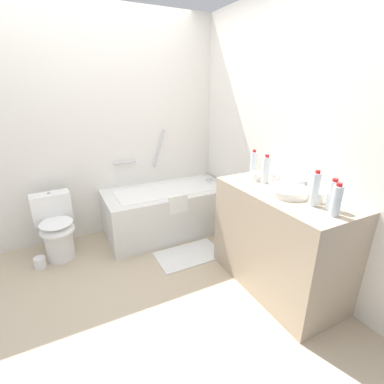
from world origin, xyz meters
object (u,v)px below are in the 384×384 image
object	(u,v)px
sink_faucet	(305,187)
water_bottle_3	(336,201)
water_bottle_4	(332,195)
toilet_paper_roll	(40,262)
drinking_glass_0	(318,198)
bathtub	(168,209)
water_bottle_2	(315,189)
water_bottle_0	(266,170)
drinking_glass_1	(276,180)
drinking_glass_2	(256,176)
bath_mat	(189,255)
toilet	(56,227)
water_bottle_1	(253,164)
sink_basin	(288,191)

from	to	relation	value
sink_faucet	water_bottle_3	world-z (taller)	water_bottle_3
sink_faucet	water_bottle_4	world-z (taller)	water_bottle_4
water_bottle_3	toilet_paper_roll	bearing A→B (deg)	137.62
water_bottle_4	drinking_glass_0	world-z (taller)	water_bottle_4
bathtub	water_bottle_3	world-z (taller)	bathtub
bathtub	water_bottle_2	distance (m)	1.86
sink_faucet	water_bottle_0	world-z (taller)	water_bottle_0
drinking_glass_1	drinking_glass_2	world-z (taller)	drinking_glass_1
drinking_glass_2	bath_mat	distance (m)	1.12
toilet	drinking_glass_2	size ratio (longest dim) A/B	8.28
sink_faucet	water_bottle_3	bearing A→B (deg)	-115.08
bathtub	drinking_glass_2	bearing A→B (deg)	-66.15
sink_faucet	water_bottle_2	distance (m)	0.32
toilet	drinking_glass_2	distance (m)	2.07
water_bottle_0	bath_mat	distance (m)	1.23
water_bottle_1	water_bottle_4	size ratio (longest dim) A/B	1.13
water_bottle_0	water_bottle_3	bearing A→B (deg)	-93.32
sink_basin	drinking_glass_1	size ratio (longest dim) A/B	3.07
sink_faucet	drinking_glass_1	distance (m)	0.24
sink_faucet	drinking_glass_1	xyz separation A→B (m)	(-0.11, 0.21, 0.02)
toilet_paper_roll	bath_mat	bearing A→B (deg)	-18.96
water_bottle_0	drinking_glass_2	bearing A→B (deg)	108.01
toilet	bath_mat	xyz separation A→B (m)	(1.22, -0.62, -0.33)
toilet	sink_faucet	distance (m)	2.43
water_bottle_3	toilet_paper_roll	distance (m)	2.71
sink_faucet	water_bottle_1	size ratio (longest dim) A/B	0.60
drinking_glass_1	drinking_glass_2	distance (m)	0.19
sink_faucet	drinking_glass_0	world-z (taller)	sink_faucet
water_bottle_1	toilet_paper_roll	size ratio (longest dim) A/B	2.30
water_bottle_2	water_bottle_3	world-z (taller)	water_bottle_2
toilet	drinking_glass_0	world-z (taller)	drinking_glass_0
water_bottle_1	toilet_paper_roll	bearing A→B (deg)	158.31
drinking_glass_1	bath_mat	bearing A→B (deg)	132.49
water_bottle_0	drinking_glass_1	size ratio (longest dim) A/B	2.51
water_bottle_2	drinking_glass_1	bearing A→B (deg)	80.90
drinking_glass_1	water_bottle_1	bearing A→B (deg)	91.68
toilet_paper_roll	drinking_glass_1	bearing A→B (deg)	-28.86
sink_faucet	toilet_paper_roll	xyz separation A→B (m)	(-2.07, 1.29, -0.87)
drinking_glass_0	toilet_paper_roll	bearing A→B (deg)	142.45
water_bottle_1	drinking_glass_2	bearing A→B (deg)	-116.51
water_bottle_2	drinking_glass_1	world-z (taller)	water_bottle_2
drinking_glass_1	toilet_paper_roll	size ratio (longest dim) A/B	0.92
bathtub	drinking_glass_2	size ratio (longest dim) A/B	18.12
water_bottle_1	water_bottle_0	bearing A→B (deg)	-98.96
toilet	drinking_glass_1	size ratio (longest dim) A/B	6.67
sink_faucet	drinking_glass_2	xyz separation A→B (m)	(-0.18, 0.39, 0.01)
drinking_glass_2	drinking_glass_0	bearing A→B (deg)	-82.86
sink_faucet	toilet_paper_roll	world-z (taller)	sink_faucet
water_bottle_4	drinking_glass_1	distance (m)	0.56
water_bottle_1	bath_mat	xyz separation A→B (m)	(-0.53, 0.29, -1.01)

